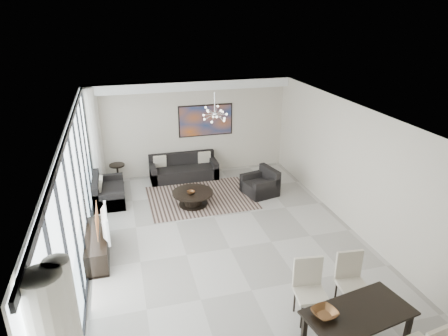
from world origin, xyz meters
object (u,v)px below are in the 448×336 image
object	(u,v)px
coffee_table	(193,198)
sofa_main	(184,170)
tv_console	(97,245)
television	(102,223)
dining_table	(358,317)

from	to	relation	value
coffee_table	sofa_main	xyz separation A→B (m)	(0.07, 1.84, 0.03)
coffee_table	tv_console	size ratio (longest dim) A/B	0.66
television	dining_table	size ratio (longest dim) A/B	0.55
coffee_table	television	size ratio (longest dim) A/B	1.12
tv_console	dining_table	distance (m)	5.26
sofa_main	television	distance (m)	4.36
television	sofa_main	bearing A→B (deg)	-35.30
sofa_main	tv_console	xyz separation A→B (m)	(-2.45, -3.60, 0.01)
coffee_table	sofa_main	bearing A→B (deg)	87.67
television	tv_console	bearing A→B (deg)	63.41
sofa_main	dining_table	world-z (taller)	sofa_main
dining_table	television	bearing A→B (deg)	136.53
coffee_table	dining_table	bearing A→B (deg)	-74.54
tv_console	television	world-z (taller)	television
sofa_main	dining_table	distance (m)	7.31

